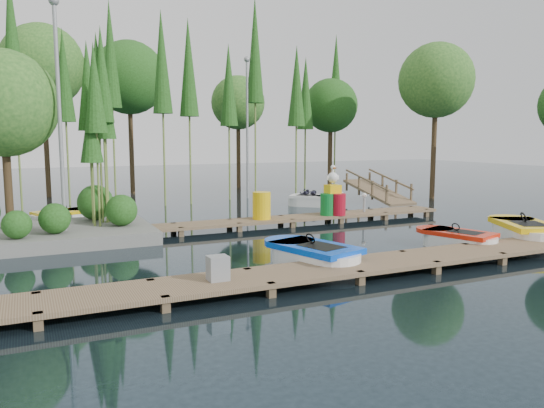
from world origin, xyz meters
name	(u,v)px	position (x,y,z in m)	size (l,w,h in m)	color
ground_plane	(264,242)	(0.00, 0.00, 0.00)	(90.00, 90.00, 0.00)	#1E2F39
near_dock	(345,268)	(0.00, -4.50, 0.23)	(18.00, 1.50, 0.50)	brown
far_dock	(261,221)	(1.00, 2.50, 0.23)	(15.00, 1.20, 0.50)	brown
island	(31,138)	(-6.30, 3.29, 3.18)	(6.20, 4.20, 6.75)	slate
tree_screen	(128,72)	(-2.04, 10.60, 6.12)	(34.42, 18.53, 10.31)	#3E2D1A
lamp_island	(59,101)	(-5.50, 2.50, 4.26)	(0.30, 0.30, 7.25)	gray
lamp_rear	(247,116)	(4.00, 11.00, 4.26)	(0.30, 0.30, 7.25)	gray
ramp	(378,191)	(9.00, 6.50, 0.59)	(1.50, 3.94, 1.49)	brown
boat_blue	(313,257)	(-0.22, -3.41, 0.27)	(2.01, 3.06, 0.95)	white
boat_red	(458,240)	(4.72, -3.16, 0.23)	(1.80, 2.63, 0.81)	white
boat_yellow_near	(524,233)	(7.17, -3.38, 0.29)	(2.51, 3.31, 1.02)	white
boat_yellow_far	(62,217)	(-5.36, 6.31, 0.25)	(2.60, 1.88, 1.19)	white
boat_white_far	(312,201)	(5.51, 6.86, 0.25)	(2.49, 2.42, 1.13)	white
utility_cabinet	(218,268)	(-3.05, -4.50, 0.55)	(0.41, 0.35, 0.51)	gray
yellow_barrel	(262,206)	(1.03, 2.50, 0.78)	(0.65, 0.65, 0.97)	yellow
drum_cluster	(334,200)	(3.92, 2.35, 0.85)	(1.08, 0.99, 1.86)	#0C6C25
seagull_post	(364,199)	(5.40, 2.50, 0.80)	(0.46, 0.25, 0.74)	gray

